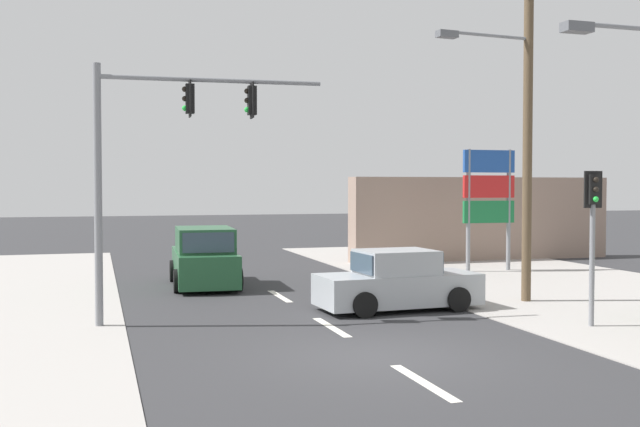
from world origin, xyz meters
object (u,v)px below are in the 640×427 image
traffic_signal_mast (156,146)px  shopping_plaza_sign (489,192)px  pedestal_signal_right_kerb (593,221)px  sedan_crossing_left (397,283)px  utility_pole_midground_right (524,106)px  suv_kerbside_parked (204,259)px

traffic_signal_mast → shopping_plaza_sign: (12.83, 7.46, -1.16)m
pedestal_signal_right_kerb → sedan_crossing_left: 5.12m
shopping_plaza_sign → sedan_crossing_left: bearing=-133.0°
utility_pole_midground_right → pedestal_signal_right_kerb: (-0.50, -3.71, -2.99)m
suv_kerbside_parked → sedan_crossing_left: bearing=-55.1°
suv_kerbside_parked → shopping_plaza_sign: bearing=6.0°
pedestal_signal_right_kerb → utility_pole_midground_right: bearing=82.3°
traffic_signal_mast → suv_kerbside_parked: size_ratio=1.30×
traffic_signal_mast → utility_pole_midground_right: bearing=2.9°
sedan_crossing_left → shopping_plaza_sign: bearing=47.0°
utility_pole_midground_right → traffic_signal_mast: utility_pole_midground_right is taller
traffic_signal_mast → sedan_crossing_left: (6.16, 0.30, -3.44)m
sedan_crossing_left → pedestal_signal_right_kerb: bearing=-46.7°
shopping_plaza_sign → suv_kerbside_parked: size_ratio=1.00×
pedestal_signal_right_kerb → sedan_crossing_left: pedestal_signal_right_kerb is taller
traffic_signal_mast → sedan_crossing_left: bearing=2.8°
traffic_signal_mast → pedestal_signal_right_kerb: traffic_signal_mast is taller
traffic_signal_mast → shopping_plaza_sign: size_ratio=1.30×
shopping_plaza_sign → pedestal_signal_right_kerb: bearing=-107.5°
pedestal_signal_right_kerb → sedan_crossing_left: (-3.31, 3.51, -1.71)m
traffic_signal_mast → pedestal_signal_right_kerb: 10.15m
pedestal_signal_right_kerb → shopping_plaza_sign: shopping_plaza_sign is taller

